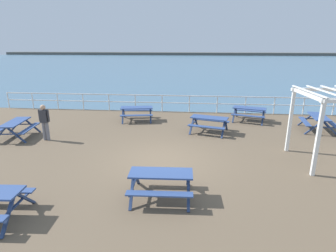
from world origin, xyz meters
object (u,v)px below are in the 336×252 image
object	(u,v)px
picnic_table_mid_centre	(16,126)
picnic_table_corner	(137,110)
visitor	(44,120)
picnic_table_far_left	(161,178)
picnic_table_seaward	(209,121)
picnic_table_near_right	(319,120)
picnic_table_far_right	(249,111)

from	to	relation	value
picnic_table_mid_centre	picnic_table_corner	xyz separation A→B (m)	(5.04, 3.50, 0.00)
picnic_table_corner	visitor	world-z (taller)	visitor
picnic_table_far_left	visitor	bearing A→B (deg)	140.98
picnic_table_mid_centre	picnic_table_seaward	world-z (taller)	same
visitor	picnic_table_near_right	bearing A→B (deg)	107.25
picnic_table_far_left	picnic_table_seaward	bearing A→B (deg)	72.60
picnic_table_corner	visitor	xyz separation A→B (m)	(-3.46, -3.72, 0.36)
picnic_table_mid_centre	picnic_table_seaward	bearing A→B (deg)	-87.02
picnic_table_mid_centre	picnic_table_far_right	world-z (taller)	same
picnic_table_mid_centre	picnic_table_corner	bearing A→B (deg)	-62.68
picnic_table_mid_centre	visitor	world-z (taller)	visitor
picnic_table_far_right	picnic_table_corner	xyz separation A→B (m)	(-6.40, -0.47, 0.00)
picnic_table_near_right	picnic_table_far_left	world-z (taller)	same
picnic_table_near_right	picnic_table_corner	xyz separation A→B (m)	(-9.54, 1.08, 0.00)
picnic_table_corner	picnic_table_mid_centre	bearing A→B (deg)	-154.80
picnic_table_mid_centre	picnic_table_seaward	distance (m)	9.23
picnic_table_far_left	picnic_table_seaward	xyz separation A→B (m)	(1.67, 6.22, 0.00)
picnic_table_mid_centre	picnic_table_far_left	world-z (taller)	same
picnic_table_far_left	picnic_table_seaward	distance (m)	6.44
picnic_table_far_left	picnic_table_corner	size ratio (longest dim) A/B	0.92
picnic_table_far_right	picnic_table_corner	size ratio (longest dim) A/B	1.07
picnic_table_near_right	picnic_table_far_left	bearing A→B (deg)	142.15
picnic_table_far_right	visitor	size ratio (longest dim) A/B	1.30
picnic_table_far_left	picnic_table_far_right	size ratio (longest dim) A/B	0.86
picnic_table_seaward	picnic_table_corner	size ratio (longest dim) A/B	1.06
picnic_table_far_left	visitor	size ratio (longest dim) A/B	1.12
picnic_table_corner	visitor	distance (m)	5.09
picnic_table_near_right	picnic_table_far_right	xyz separation A→B (m)	(-3.14, 1.55, 0.00)
picnic_table_far_left	picnic_table_mid_centre	bearing A→B (deg)	146.07
picnic_table_far_left	picnic_table_far_right	xyz separation A→B (m)	(4.04, 8.53, 0.00)
picnic_table_near_right	picnic_table_far_left	distance (m)	10.01
picnic_table_seaward	picnic_table_far_right	bearing A→B (deg)	59.99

